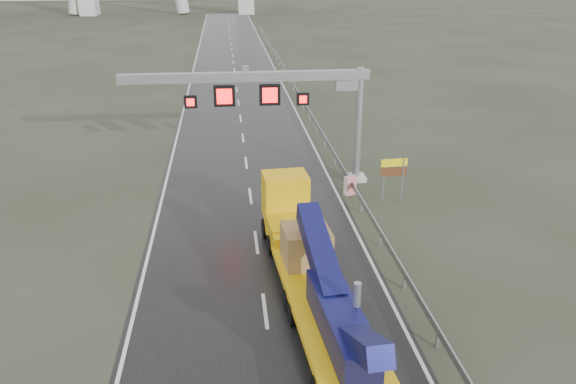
{
  "coord_description": "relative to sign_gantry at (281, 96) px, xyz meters",
  "views": [
    {
      "loc": [
        -1.2,
        -15.1,
        13.15
      ],
      "look_at": [
        1.47,
        8.76,
        3.2
      ],
      "focal_mm": 35.0,
      "sensor_mm": 36.0,
      "label": 1
    }
  ],
  "objects": [
    {
      "name": "sign_gantry",
      "position": [
        0.0,
        0.0,
        0.0
      ],
      "size": [
        14.9,
        1.2,
        7.42
      ],
      "color": "#B4B4AF",
      "rests_on": "ground"
    },
    {
      "name": "striped_barrier",
      "position": [
        3.9,
        -2.36,
        -5.03
      ],
      "size": [
        0.78,
        0.62,
        1.17
      ],
      "primitive_type": "cube",
      "rotation": [
        0.0,
        0.0,
        0.42
      ],
      "color": "red",
      "rests_on": "ground"
    },
    {
      "name": "guardrail",
      "position": [
        4.0,
        12.01,
        -4.91
      ],
      "size": [
        0.2,
        140.0,
        1.4
      ],
      "primitive_type": null,
      "color": "gray",
      "rests_on": "ground"
    },
    {
      "name": "exit_sign_pair",
      "position": [
        6.12,
        -3.64,
        -3.74
      ],
      "size": [
        1.57,
        0.17,
        2.68
      ],
      "rotation": [
        0.0,
        0.0,
        0.06
      ],
      "color": "gray",
      "rests_on": "ground"
    },
    {
      "name": "heavy_haul_truck",
      "position": [
        -0.09,
        -13.12,
        -4.08
      ],
      "size": [
        3.68,
        16.99,
        3.96
      ],
      "rotation": [
        0.0,
        0.0,
        0.07
      ],
      "color": "#E3A20C",
      "rests_on": "ground"
    },
    {
      "name": "ground",
      "position": [
        -2.1,
        -17.99,
        -5.61
      ],
      "size": [
        400.0,
        400.0,
        0.0
      ],
      "primitive_type": "plane",
      "color": "#2C2F21",
      "rests_on": "ground"
    },
    {
      "name": "road",
      "position": [
        -2.1,
        22.01,
        -5.6
      ],
      "size": [
        11.0,
        200.0,
        0.02
      ],
      "primitive_type": "cube",
      "color": "black",
      "rests_on": "ground"
    }
  ]
}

